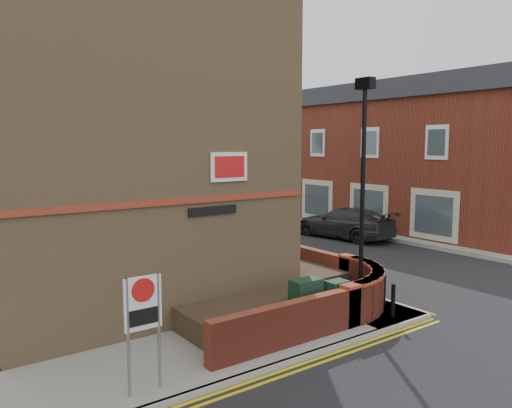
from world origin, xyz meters
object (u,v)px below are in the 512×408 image
(lamppost, at_px, (362,195))
(utility_cabinet_large, at_px, (306,302))
(zone_sign, at_px, (143,312))
(silver_car_near, at_px, (189,223))

(lamppost, relative_size, utility_cabinet_large, 5.25)
(zone_sign, bearing_deg, utility_cabinet_large, 9.69)
(silver_car_near, bearing_deg, zone_sign, -121.80)
(lamppost, xyz_separation_m, zone_sign, (-6.60, -0.70, -1.70))
(utility_cabinet_large, distance_m, silver_car_near, 13.85)
(lamppost, xyz_separation_m, silver_car_near, (2.03, 13.38, -2.67))
(utility_cabinet_large, bearing_deg, lamppost, -3.01)
(lamppost, distance_m, utility_cabinet_large, 3.24)
(lamppost, height_order, utility_cabinet_large, lamppost)
(zone_sign, bearing_deg, lamppost, 6.07)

